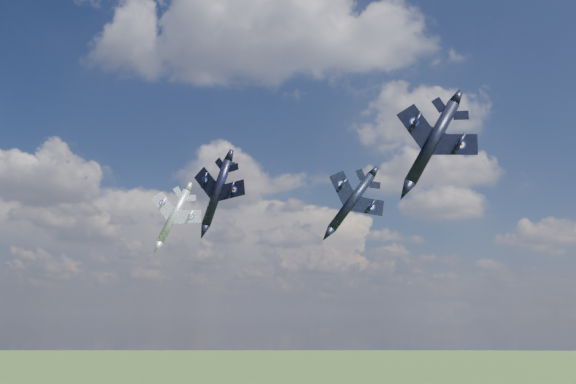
# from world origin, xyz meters

# --- Properties ---
(jet_lead_navy) EXTENTS (13.26, 15.14, 5.70)m
(jet_lead_navy) POSITION_xyz_m (-3.98, 2.58, 80.42)
(jet_lead_navy) COLOR black
(jet_right_navy) EXTENTS (10.83, 14.77, 7.87)m
(jet_right_navy) POSITION_xyz_m (22.98, -6.73, 83.60)
(jet_right_navy) COLOR black
(jet_high_navy) EXTENTS (14.36, 18.44, 9.93)m
(jet_high_navy) POSITION_xyz_m (14.05, 28.31, 83.85)
(jet_high_navy) COLOR black
(jet_left_silver) EXTENTS (12.08, 14.46, 6.11)m
(jet_left_silver) POSITION_xyz_m (-13.99, 15.58, 79.67)
(jet_left_silver) COLOR #A0A4AA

